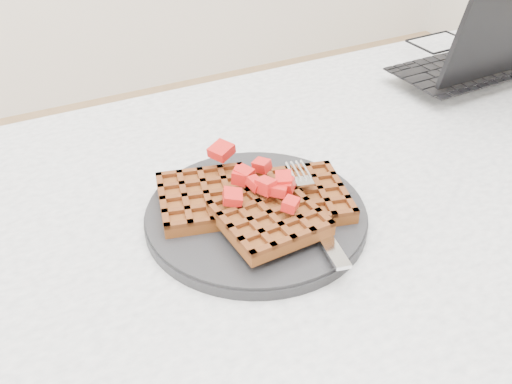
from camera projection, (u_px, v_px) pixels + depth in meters
table at (353, 276)px, 0.74m from camera, size 1.20×0.80×0.75m
plate at (256, 215)px, 0.64m from camera, size 0.25×0.25×0.02m
waffles at (258, 203)px, 0.63m from camera, size 0.22×0.19×0.03m
strawberry_pile at (256, 181)px, 0.62m from camera, size 0.15×0.15×0.02m
fork at (312, 212)px, 0.62m from camera, size 0.07×0.18×0.02m
laptop at (476, 51)px, 0.97m from camera, size 0.34×0.25×0.23m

